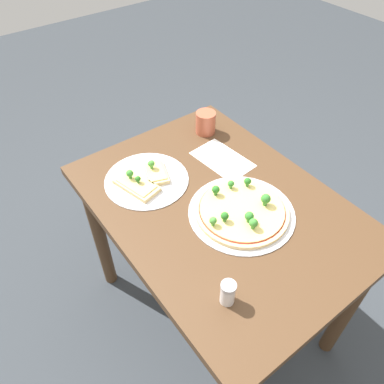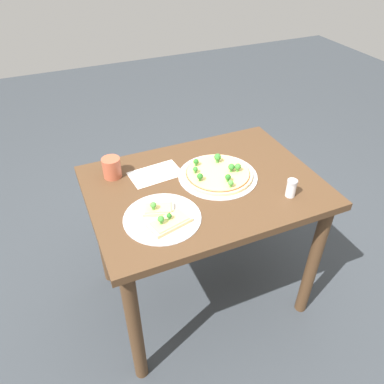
% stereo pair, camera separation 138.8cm
% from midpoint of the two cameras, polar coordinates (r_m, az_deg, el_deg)
% --- Properties ---
extents(ground_plane, '(8.00, 8.00, 0.00)m').
position_cam_midpoint_polar(ground_plane, '(1.97, -13.13, -26.36)').
color(ground_plane, '#33383D').
extents(dining_table, '(1.03, 0.75, 0.77)m').
position_cam_midpoint_polar(dining_table, '(1.43, -16.84, -14.78)').
color(dining_table, '#4C331E').
rests_on(dining_table, ground_plane).
extents(pizza_tray_whole, '(0.36, 0.36, 0.07)m').
position_cam_midpoint_polar(pizza_tray_whole, '(1.35, -14.65, -9.34)').
color(pizza_tray_whole, silver).
rests_on(pizza_tray_whole, dining_table).
extents(pizza_tray_slice, '(0.31, 0.31, 0.06)m').
position_cam_midpoint_polar(pizza_tray_slice, '(1.26, -28.33, -18.59)').
color(pizza_tray_slice, silver).
rests_on(pizza_tray_slice, dining_table).
extents(drinking_cup, '(0.08, 0.08, 0.09)m').
position_cam_midpoint_polar(drinking_cup, '(1.52, -32.92, -7.26)').
color(drinking_cup, '#AD5138').
rests_on(drinking_cup, dining_table).
extents(condiment_shaker, '(0.04, 0.04, 0.08)m').
position_cam_midpoint_polar(condiment_shaker, '(1.19, -1.71, -13.88)').
color(condiment_shaker, silver).
rests_on(condiment_shaker, dining_table).
extents(paper_menu, '(0.25, 0.17, 0.00)m').
position_cam_midpoint_polar(paper_menu, '(1.47, -25.50, -8.54)').
color(paper_menu, white).
rests_on(paper_menu, dining_table).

